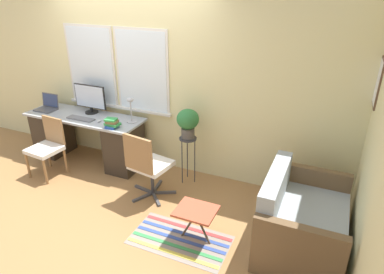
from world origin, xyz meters
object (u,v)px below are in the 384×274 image
Objects in this scene: keyboard at (81,119)px; laptop at (47,106)px; monitor at (90,98)px; mouse at (99,121)px; plant_stand at (188,144)px; folding_stool at (196,213)px; desk_lamp at (131,107)px; desk_chair_wooden at (47,146)px; potted_plant at (188,121)px; couch_loveseat at (300,222)px; office_chair_swivel at (147,164)px; book_stack at (112,123)px.

laptop is at bearing 171.12° from keyboard.
laptop is at bearing -166.89° from monitor.
keyboard is at bearing -176.46° from mouse.
laptop reaches higher than plant_stand.
keyboard is 2.38m from folding_stool.
monitor is at bearing 176.97° from plant_stand.
desk_lamp reaches higher than desk_chair_wooden.
potted_plant is 0.95× the size of folding_stool.
mouse is 0.16× the size of potted_plant.
plant_stand is at bearing 7.68° from mouse.
couch_loveseat is at bearing -13.50° from monitor.
monitor is 1.56m from office_chair_swivel.
keyboard is at bearing -163.94° from desk_lamp.
desk_lamp is at bearing 36.56° from desk_chair_wooden.
plant_stand is at bearing -108.71° from office_chair_swivel.
laptop is 4.00m from couch_loveseat.
mouse is at bearing -37.80° from monitor.
couch_loveseat is 1.83m from potted_plant.
monitor reaches higher than laptop.
monitor is 1.64m from potted_plant.
mouse is 2.96m from couch_loveseat.
potted_plant is at bearing 66.56° from couch_loveseat.
laptop reaches higher than mouse.
folding_stool is (0.57, -1.06, -0.54)m from potted_plant.
laptop is at bearing 135.13° from desk_chair_wooden.
potted_plant reaches higher than office_chair_swivel.
potted_plant is (1.90, 0.61, 0.45)m from desk_chair_wooden.
plant_stand is (1.90, 0.61, 0.12)m from desk_chair_wooden.
desk_lamp reaches higher than mouse.
monitor is 0.91m from desk_chair_wooden.
book_stack is (0.62, -0.35, -0.16)m from monitor.
desk_lamp reaches higher than laptop.
desk_chair_wooden is (-0.89, -0.35, -0.36)m from book_stack.
couch_loveseat is at bearing -15.92° from desk_lamp.
desk_lamp reaches higher than couch_loveseat.
laptop is 2.35m from potted_plant.
laptop is 0.87× the size of desk_lamp.
keyboard is 6.54× the size of mouse.
plant_stand is 0.33m from potted_plant.
desk_chair_wooden is at bearing 88.75° from couch_loveseat.
plant_stand is (-1.58, 0.69, 0.28)m from couch_loveseat.
desk_chair_wooden is 3.48m from couch_loveseat.
plant_stand is (0.30, 0.56, 0.09)m from office_chair_swivel.
desk_lamp is 1.74× the size of book_stack.
potted_plant is (-1.58, 0.69, 0.61)m from couch_loveseat.
mouse is 0.16× the size of folding_stool.
monitor is 1.33× the size of potted_plant.
office_chair_swivel is at bearing -13.27° from laptop.
plant_stand is 1.66× the size of potted_plant.
desk_chair_wooden is (-0.26, -0.70, -0.52)m from monitor.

